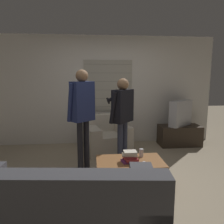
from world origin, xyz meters
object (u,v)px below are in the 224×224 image
person_left_standing (82,108)px  book_stack (130,157)px  tv (180,113)px  person_right_standing (122,110)px  couch_blue (57,220)px  armchair_beige (107,137)px  coffee_table (130,163)px  soda_can (141,153)px  spare_remote (147,164)px

person_left_standing → book_stack: (0.70, -0.68, -0.63)m
tv → person_right_standing: size_ratio=0.41×
person_right_standing → book_stack: 1.07m
couch_blue → person_left_standing: size_ratio=1.13×
tv → person_right_standing: bearing=-4.7°
armchair_beige → book_stack: size_ratio=4.16×
coffee_table → person_right_standing: bearing=89.7°
person_right_standing → soda_can: bearing=-123.8°
spare_remote → armchair_beige: bearing=71.0°
couch_blue → armchair_beige: (0.67, 2.82, -0.04)m
couch_blue → tv: size_ratio=2.98×
couch_blue → soda_can: bearing=56.8°
coffee_table → spare_remote: bearing=-37.8°
book_stack → soda_can: bearing=41.9°
tv → person_left_standing: 2.53m
person_right_standing → book_stack: (-0.01, -0.92, -0.54)m
spare_remote → tv: bearing=23.8°
couch_blue → soda_can: size_ratio=15.49×
couch_blue → coffee_table: size_ratio=1.97×
person_right_standing → couch_blue: bearing=-162.3°
person_right_standing → armchair_beige: bearing=58.0°
armchair_beige → soda_can: size_ratio=8.42×
couch_blue → person_right_standing: person_right_standing is taller
couch_blue → tv: 3.86m
armchair_beige → tv: size_ratio=1.62×
couch_blue → spare_remote: couch_blue is taller
couch_blue → coffee_table: 1.49m
soda_can → spare_remote: 0.31m
person_left_standing → person_right_standing: size_ratio=1.09×
coffee_table → tv: tv is taller
armchair_beige → person_left_standing: person_left_standing is taller
person_right_standing → spare_remote: person_right_standing is taller
tv → book_stack: (-1.52, -1.85, -0.30)m
person_left_standing → person_right_standing: person_left_standing is taller
armchair_beige → soda_can: 1.55m
person_left_standing → tv: bearing=-13.4°
armchair_beige → coffee_table: armchair_beige is taller
person_left_standing → spare_remote: size_ratio=13.23×
person_right_standing → soda_can: size_ratio=12.59×
coffee_table → soda_can: bearing=34.9°
armchair_beige → soda_can: bearing=93.5°
person_left_standing → spare_remote: 1.40m
armchair_beige → tv: bearing=173.1°
couch_blue → person_right_standing: bearing=72.6°
book_stack → spare_remote: (0.22, -0.11, -0.07)m
couch_blue → coffee_table: couch_blue is taller
tv → soda_can: (-1.31, -1.65, -0.31)m
book_stack → soda_can: size_ratio=2.02×
couch_blue → spare_remote: bearing=49.3°
armchair_beige → person_right_standing: person_right_standing is taller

